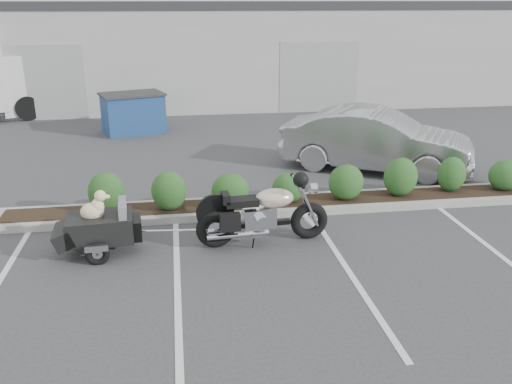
{
  "coord_description": "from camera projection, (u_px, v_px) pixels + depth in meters",
  "views": [
    {
      "loc": [
        -1.4,
        -8.01,
        4.08
      ],
      "look_at": [
        -0.01,
        1.21,
        0.75
      ],
      "focal_mm": 38.0,
      "sensor_mm": 36.0,
      "label": 1
    }
  ],
  "objects": [
    {
      "name": "pet_trailer",
      "position": [
        99.0,
        227.0,
        9.07
      ],
      "size": [
        1.91,
        1.07,
        1.13
      ],
      "rotation": [
        0.0,
        0.0,
        0.07
      ],
      "color": "black",
      "rests_on": "ground"
    },
    {
      "name": "sedan",
      "position": [
        376.0,
        140.0,
        13.46
      ],
      "size": [
        4.83,
        3.68,
        1.53
      ],
      "primitive_type": "imported",
      "rotation": [
        0.0,
        0.0,
        1.06
      ],
      "color": "#AEADB5",
      "rests_on": "ground"
    },
    {
      "name": "dumpster",
      "position": [
        133.0,
        113.0,
        17.34
      ],
      "size": [
        2.23,
        1.84,
        1.26
      ],
      "rotation": [
        0.0,
        0.0,
        0.32
      ],
      "color": "navy",
      "rests_on": "ground"
    },
    {
      "name": "planter_kerb",
      "position": [
        297.0,
        204.0,
        11.19
      ],
      "size": [
        12.0,
        1.0,
        0.15
      ],
      "primitive_type": "cube",
      "color": "#9E9E93",
      "rests_on": "ground"
    },
    {
      "name": "building",
      "position": [
        204.0,
        48.0,
        24.18
      ],
      "size": [
        26.0,
        10.0,
        4.0
      ],
      "primitive_type": "cube",
      "color": "#9EA099",
      "rests_on": "ground"
    },
    {
      "name": "motorcycle",
      "position": [
        263.0,
        214.0,
        9.42
      ],
      "size": [
        2.39,
        0.82,
        1.37
      ],
      "rotation": [
        0.0,
        0.0,
        0.07
      ],
      "color": "black",
      "rests_on": "ground"
    },
    {
      "name": "ground",
      "position": [
        267.0,
        258.0,
        9.03
      ],
      "size": [
        90.0,
        90.0,
        0.0
      ],
      "primitive_type": "plane",
      "color": "#38383A",
      "rests_on": "ground"
    }
  ]
}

